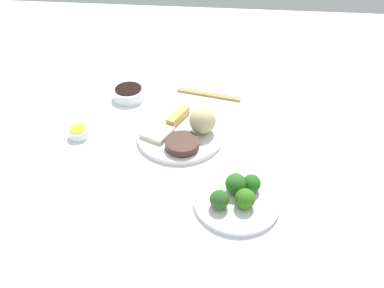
{
  "coord_description": "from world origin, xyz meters",
  "views": [
    {
      "loc": [
        0.16,
        -0.88,
        0.74
      ],
      "look_at": [
        0.08,
        -0.06,
        0.06
      ],
      "focal_mm": 36.21,
      "sensor_mm": 36.0,
      "label": 1
    }
  ],
  "objects_px": {
    "broccoli_plate": "(236,201)",
    "chopsticks_pair": "(209,94)",
    "soy_sauce_bowl": "(129,94)",
    "main_plate": "(180,135)",
    "sauce_ramekin_hot_mustard": "(79,133)"
  },
  "relations": [
    {
      "from": "broccoli_plate",
      "to": "soy_sauce_bowl",
      "type": "height_order",
      "value": "soy_sauce_bowl"
    },
    {
      "from": "soy_sauce_bowl",
      "to": "chopsticks_pair",
      "type": "relative_size",
      "value": 0.49
    },
    {
      "from": "broccoli_plate",
      "to": "chopsticks_pair",
      "type": "bearing_deg",
      "value": 101.74
    },
    {
      "from": "soy_sauce_bowl",
      "to": "chopsticks_pair",
      "type": "bearing_deg",
      "value": 8.95
    },
    {
      "from": "soy_sauce_bowl",
      "to": "chopsticks_pair",
      "type": "height_order",
      "value": "soy_sauce_bowl"
    },
    {
      "from": "soy_sauce_bowl",
      "to": "chopsticks_pair",
      "type": "xyz_separation_m",
      "value": [
        0.27,
        0.04,
        -0.01
      ]
    },
    {
      "from": "sauce_ramekin_hot_mustard",
      "to": "chopsticks_pair",
      "type": "xyz_separation_m",
      "value": [
        0.37,
        0.27,
        -0.01
      ]
    },
    {
      "from": "sauce_ramekin_hot_mustard",
      "to": "chopsticks_pair",
      "type": "relative_size",
      "value": 0.27
    },
    {
      "from": "main_plate",
      "to": "chopsticks_pair",
      "type": "xyz_separation_m",
      "value": [
        0.07,
        0.24,
        -0.0
      ]
    },
    {
      "from": "broccoli_plate",
      "to": "chopsticks_pair",
      "type": "xyz_separation_m",
      "value": [
        -0.1,
        0.49,
        -0.0
      ]
    },
    {
      "from": "main_plate",
      "to": "broccoli_plate",
      "type": "distance_m",
      "value": 0.3
    },
    {
      "from": "soy_sauce_bowl",
      "to": "sauce_ramekin_hot_mustard",
      "type": "xyz_separation_m",
      "value": [
        -0.1,
        -0.22,
        -0.0
      ]
    },
    {
      "from": "broccoli_plate",
      "to": "soy_sauce_bowl",
      "type": "distance_m",
      "value": 0.58
    },
    {
      "from": "sauce_ramekin_hot_mustard",
      "to": "main_plate",
      "type": "bearing_deg",
      "value": 5.03
    },
    {
      "from": "broccoli_plate",
      "to": "sauce_ramekin_hot_mustard",
      "type": "height_order",
      "value": "sauce_ramekin_hot_mustard"
    }
  ]
}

